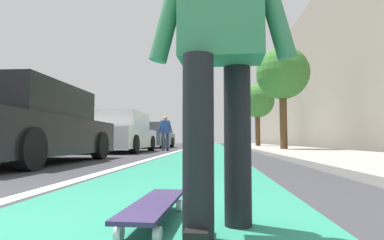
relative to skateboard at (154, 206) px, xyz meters
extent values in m
plane|color=#38383D|center=(9.16, 0.05, -0.09)|extent=(80.00, 80.00, 0.00)
cube|color=#288466|center=(23.16, 0.05, -0.09)|extent=(56.00, 1.99, 0.00)
cube|color=silver|center=(19.16, 1.20, -0.09)|extent=(52.00, 0.16, 0.01)
cube|color=#9E9B93|center=(17.16, -3.44, -0.04)|extent=(52.00, 3.20, 0.10)
cube|color=gray|center=(21.16, -6.31, 4.05)|extent=(40.00, 1.20, 8.29)
cylinder|color=white|center=(0.30, 0.07, -0.06)|extent=(0.07, 0.03, 0.07)
cylinder|color=white|center=(0.30, -0.10, -0.06)|extent=(0.07, 0.03, 0.07)
cylinder|color=white|center=(-0.30, 0.10, -0.06)|extent=(0.07, 0.03, 0.07)
cylinder|color=white|center=(-0.30, -0.07, -0.06)|extent=(0.07, 0.03, 0.07)
cube|color=silver|center=(0.30, -0.01, -0.01)|extent=(0.07, 0.12, 0.02)
cube|color=silver|center=(-0.30, 0.01, -0.01)|extent=(0.07, 0.12, 0.02)
cube|color=#33284C|center=(0.00, 0.00, 0.01)|extent=(0.85, 0.24, 0.02)
cylinder|color=black|center=(-0.27, -0.24, 0.32)|extent=(0.14, 0.14, 0.82)
cylinder|color=black|center=(-0.01, -0.44, 0.32)|extent=(0.14, 0.14, 0.82)
cube|color=black|center=(-0.27, -0.24, -0.06)|extent=(0.26, 0.11, 0.07)
cube|color=#33724C|center=(-0.15, -0.35, 1.03)|extent=(0.26, 0.41, 0.60)
cylinder|color=#33724C|center=(-0.14, -0.11, 1.03)|extent=(0.10, 0.24, 0.60)
cube|color=black|center=(4.05, 3.21, 0.43)|extent=(4.56, 1.90, 0.70)
cube|color=black|center=(3.90, 3.21, 1.08)|extent=(2.52, 1.73, 0.60)
cube|color=#4C606B|center=(5.15, 3.22, 1.08)|extent=(0.05, 1.63, 0.51)
cylinder|color=black|center=(5.45, 4.11, 0.22)|extent=(0.63, 0.23, 0.62)
cylinder|color=black|center=(5.47, 2.34, 0.22)|extent=(0.63, 0.23, 0.62)
cylinder|color=black|center=(2.65, 2.32, 0.22)|extent=(0.63, 0.23, 0.62)
cube|color=silver|center=(9.90, 3.20, 0.43)|extent=(4.48, 1.84, 0.70)
cube|color=silver|center=(9.75, 3.20, 1.08)|extent=(2.46, 1.70, 0.60)
cube|color=#4C606B|center=(10.98, 3.20, 1.08)|extent=(0.04, 1.62, 0.51)
cylinder|color=black|center=(11.29, 4.08, 0.22)|extent=(0.62, 0.22, 0.62)
cylinder|color=black|center=(11.29, 2.33, 0.22)|extent=(0.62, 0.22, 0.62)
cylinder|color=black|center=(8.51, 4.07, 0.22)|extent=(0.62, 0.22, 0.62)
cylinder|color=black|center=(8.51, 2.32, 0.22)|extent=(0.62, 0.22, 0.62)
cube|color=#4C5156|center=(16.90, 3.33, 0.43)|extent=(4.60, 1.98, 0.70)
cube|color=#4C5156|center=(16.75, 3.33, 1.08)|extent=(2.56, 1.74, 0.60)
cube|color=#4C606B|center=(17.99, 3.28, 1.08)|extent=(0.11, 1.56, 0.51)
cylinder|color=black|center=(18.34, 4.10, 0.22)|extent=(0.64, 0.25, 0.63)
cylinder|color=black|center=(18.26, 2.42, 0.22)|extent=(0.64, 0.25, 0.63)
cylinder|color=black|center=(15.54, 4.23, 0.22)|extent=(0.64, 0.25, 0.63)
cylinder|color=black|center=(15.46, 2.55, 0.22)|extent=(0.64, 0.25, 0.63)
cylinder|color=#2D2D2D|center=(22.46, 1.60, 1.51)|extent=(0.12, 0.12, 3.21)
cube|color=black|center=(22.46, 1.60, 3.52)|extent=(0.24, 0.28, 0.80)
sphere|color=red|center=(22.59, 1.60, 3.78)|extent=(0.16, 0.16, 0.16)
sphere|color=#392907|center=(22.59, 1.60, 3.52)|extent=(0.16, 0.16, 0.16)
sphere|color=black|center=(22.59, 1.60, 3.26)|extent=(0.16, 0.16, 0.16)
cylinder|color=brown|center=(11.07, -3.04, 1.11)|extent=(0.29, 0.29, 2.41)
sphere|color=#3D7F33|center=(11.07, -3.04, 3.05)|extent=(2.11, 2.11, 2.11)
cylinder|color=brown|center=(18.64, -3.04, 1.02)|extent=(0.31, 0.31, 2.23)
sphere|color=#3D7F33|center=(18.64, -3.04, 2.89)|extent=(2.15, 2.15, 2.15)
cylinder|color=#384260|center=(11.74, 1.71, 0.28)|extent=(0.13, 0.13, 0.74)
cylinder|color=#384260|center=(11.51, 1.87, 0.28)|extent=(0.13, 0.13, 0.74)
cube|color=black|center=(11.74, 1.71, -0.06)|extent=(0.24, 0.09, 0.06)
cube|color=#2D4C99|center=(11.63, 1.80, 0.92)|extent=(0.22, 0.36, 0.54)
cylinder|color=#2D4C99|center=(11.63, 1.58, 0.92)|extent=(0.08, 0.21, 0.55)
cylinder|color=#2D4C99|center=(11.63, 2.02, 0.92)|extent=(0.08, 0.21, 0.55)
sphere|color=tan|center=(11.63, 1.80, 1.29)|extent=(0.20, 0.20, 0.20)
camera|label=1|loc=(-1.66, -0.32, 0.34)|focal=29.45mm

